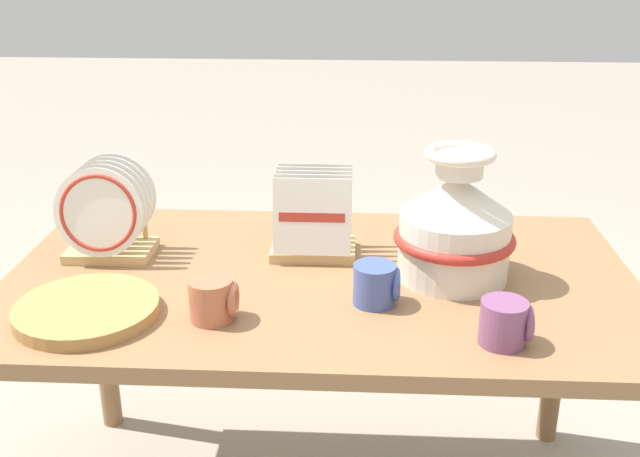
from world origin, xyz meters
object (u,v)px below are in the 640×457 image
Objects in this scene: dish_rack_square_plates at (313,223)px; dish_rack_round_plates at (107,217)px; ceramic_vase at (455,225)px; mug_terracotta_glaze at (214,300)px; mug_cobalt_glaze at (377,284)px; mug_plum_glaze at (506,323)px; wicker_charger_stack at (87,310)px.

dish_rack_round_plates is at bearing -175.04° from dish_rack_square_plates.
ceramic_vase is 0.53m from mug_terracotta_glaze.
mug_cobalt_glaze and mug_terracotta_glaze have the same top height.
ceramic_vase is 0.30m from mug_plum_glaze.
mug_plum_glaze is (0.80, -0.06, 0.03)m from wicker_charger_stack.
mug_plum_glaze is at bearing -4.25° from wicker_charger_stack.
dish_rack_square_plates is 0.54m from wicker_charger_stack.
wicker_charger_stack is at bearing 175.75° from mug_plum_glaze.
wicker_charger_stack is at bearing -142.24° from dish_rack_square_plates.
mug_plum_glaze is (0.23, -0.15, 0.00)m from mug_cobalt_glaze.
ceramic_vase is 0.77m from wicker_charger_stack.
dish_rack_square_plates is 2.11× the size of mug_cobalt_glaze.
wicker_charger_stack is 0.57m from mug_cobalt_glaze.
mug_terracotta_glaze is (0.30, -0.29, -0.05)m from dish_rack_round_plates.
dish_rack_square_plates is at bearing 160.83° from ceramic_vase.
ceramic_vase reaches higher than mug_plum_glaze.
mug_terracotta_glaze and mug_plum_glaze have the same top height.
dish_rack_round_plates is 0.65m from mug_cobalt_glaze.
mug_plum_glaze is (0.06, -0.28, -0.08)m from ceramic_vase.
mug_terracotta_glaze is at bearing -117.89° from dish_rack_square_plates.
mug_terracotta_glaze is (0.25, 0.00, 0.03)m from wicker_charger_stack.
dish_rack_square_plates is at bearing 62.11° from mug_terracotta_glaze.
mug_plum_glaze is (0.84, -0.35, -0.05)m from dish_rack_round_plates.
dish_rack_square_plates reaches higher than mug_terracotta_glaze.
ceramic_vase is 3.07× the size of mug_cobalt_glaze.
dish_rack_round_plates is at bearing 98.84° from wicker_charger_stack.
dish_rack_round_plates is (-0.78, 0.07, -0.02)m from ceramic_vase.
ceramic_vase is at bearing 24.46° from mug_terracotta_glaze.
mug_terracotta_glaze is at bearing 173.59° from mug_plum_glaze.
dish_rack_square_plates reaches higher than mug_cobalt_glaze.
ceramic_vase is at bearing -19.17° from dish_rack_square_plates.
dish_rack_round_plates reaches higher than mug_terracotta_glaze.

